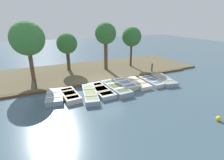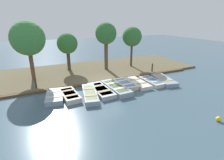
# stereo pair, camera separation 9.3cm
# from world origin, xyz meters

# --- Properties ---
(ground_plane) EXTENTS (80.00, 80.00, 0.00)m
(ground_plane) POSITION_xyz_m (0.00, 0.00, 0.00)
(ground_plane) COLOR #425B6B
(shore_bank) EXTENTS (8.00, 24.00, 0.20)m
(shore_bank) POSITION_xyz_m (-5.00, 0.00, 0.10)
(shore_bank) COLOR brown
(shore_bank) RESTS_ON ground_plane
(dock_walkway) EXTENTS (1.46, 19.55, 0.18)m
(dock_walkway) POSITION_xyz_m (-1.44, 0.00, 0.09)
(dock_walkway) COLOR brown
(dock_walkway) RESTS_ON ground_plane
(rowboat_0) EXTENTS (2.79, 1.66, 0.38)m
(rowboat_0) POSITION_xyz_m (0.80, -4.86, 0.19)
(rowboat_0) COLOR #8C9EA8
(rowboat_0) RESTS_ON ground_plane
(rowboat_1) EXTENTS (2.68, 1.25, 0.41)m
(rowboat_1) POSITION_xyz_m (1.08, -3.80, 0.20)
(rowboat_1) COLOR beige
(rowboat_1) RESTS_ON ground_plane
(rowboat_2) EXTENTS (3.67, 1.73, 0.40)m
(rowboat_2) POSITION_xyz_m (1.53, -2.33, 0.20)
(rowboat_2) COLOR #8C9EA8
(rowboat_2) RESTS_ON ground_plane
(rowboat_3) EXTENTS (3.36, 1.35, 0.35)m
(rowboat_3) POSITION_xyz_m (1.14, -1.27, 0.17)
(rowboat_3) COLOR #B2BCC1
(rowboat_3) RESTS_ON ground_plane
(rowboat_4) EXTENTS (3.56, 1.38, 0.43)m
(rowboat_4) POSITION_xyz_m (1.28, 0.01, 0.21)
(rowboat_4) COLOR #8C9EA8
(rowboat_4) RESTS_ON ground_plane
(rowboat_5) EXTENTS (2.70, 1.27, 0.37)m
(rowboat_5) POSITION_xyz_m (0.74, 1.19, 0.18)
(rowboat_5) COLOR beige
(rowboat_5) RESTS_ON ground_plane
(rowboat_6) EXTENTS (3.00, 1.12, 0.35)m
(rowboat_6) POSITION_xyz_m (0.97, 2.41, 0.17)
(rowboat_6) COLOR silver
(rowboat_6) RESTS_ON ground_plane
(rowboat_7) EXTENTS (2.71, 1.25, 0.37)m
(rowboat_7) POSITION_xyz_m (1.22, 3.76, 0.18)
(rowboat_7) COLOR beige
(rowboat_7) RESTS_ON ground_plane
(rowboat_8) EXTENTS (3.30, 1.85, 0.38)m
(rowboat_8) POSITION_xyz_m (1.36, 5.07, 0.19)
(rowboat_8) COLOR #8C9EA8
(rowboat_8) RESTS_ON ground_plane
(mooring_post_near) EXTENTS (0.15, 0.15, 1.10)m
(mooring_post_near) POSITION_xyz_m (-1.42, -6.00, 0.55)
(mooring_post_near) COLOR #47382D
(mooring_post_near) RESTS_ON ground_plane
(mooring_post_far) EXTENTS (0.15, 0.15, 1.10)m
(mooring_post_far) POSITION_xyz_m (-1.42, 5.78, 0.55)
(mooring_post_far) COLOR #47382D
(mooring_post_far) RESTS_ON ground_plane
(buoy) EXTENTS (0.30, 0.30, 0.30)m
(buoy) POSITION_xyz_m (8.03, 3.38, 0.15)
(buoy) COLOR yellow
(buoy) RESTS_ON ground_plane
(park_tree_far_left) EXTENTS (3.02, 3.02, 5.53)m
(park_tree_far_left) POSITION_xyz_m (-4.12, -6.09, 3.98)
(park_tree_far_left) COLOR brown
(park_tree_far_left) RESTS_ON ground_plane
(park_tree_left) EXTENTS (2.21, 2.21, 4.24)m
(park_tree_left) POSITION_xyz_m (-5.92, -2.32, 3.08)
(park_tree_left) COLOR #4C3828
(park_tree_left) RESTS_ON ground_plane
(park_tree_center) EXTENTS (2.29, 2.29, 5.32)m
(park_tree_center) POSITION_xyz_m (-4.40, 1.59, 4.07)
(park_tree_center) COLOR brown
(park_tree_center) RESTS_ON ground_plane
(park_tree_right) EXTENTS (2.25, 2.25, 4.82)m
(park_tree_right) POSITION_xyz_m (-4.42, 4.89, 3.66)
(park_tree_right) COLOR #4C3828
(park_tree_right) RESTS_ON ground_plane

